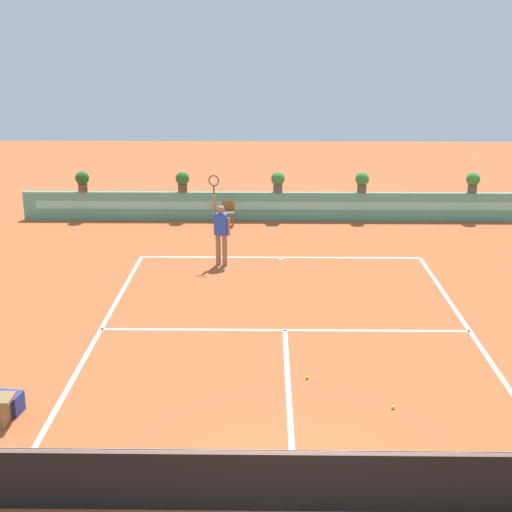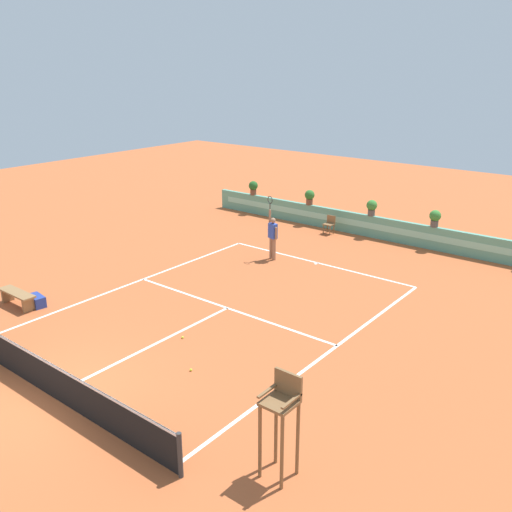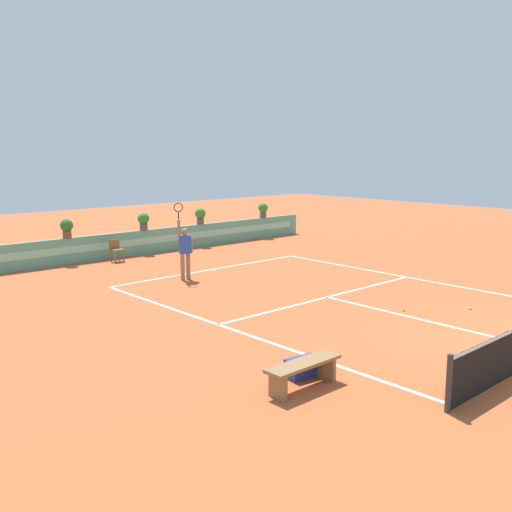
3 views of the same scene
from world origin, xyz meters
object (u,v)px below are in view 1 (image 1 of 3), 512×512
object	(u,v)px
tennis_player	(221,229)
tennis_ball_near_baseline	(393,407)
potted_plant_centre	(278,181)
potted_plant_right	(362,181)
ball_kid_chair	(228,212)
potted_plant_far_left	(82,180)
tennis_ball_mid_court	(307,377)
gear_bag	(2,403)
potted_plant_left	(182,180)
potted_plant_far_right	(473,181)

from	to	relation	value
tennis_player	tennis_ball_near_baseline	distance (m)	9.04
potted_plant_centre	potted_plant_right	bearing A→B (deg)	0.00
ball_kid_chair	potted_plant_far_left	xyz separation A→B (m)	(-5.13, 0.73, 0.93)
potted_plant_right	ball_kid_chair	bearing A→B (deg)	-171.06
potted_plant_centre	potted_plant_far_left	bearing A→B (deg)	180.00
tennis_player	ball_kid_chair	bearing A→B (deg)	90.58
tennis_ball_mid_court	potted_plant_far_left	distance (m)	14.41
ball_kid_chair	tennis_ball_near_baseline	world-z (taller)	ball_kid_chair
potted_plant_centre	gear_bag	bearing A→B (deg)	-109.99
gear_bag	tennis_player	world-z (taller)	tennis_player
ball_kid_chair	tennis_player	xyz separation A→B (m)	(0.05, -4.52, 0.57)
ball_kid_chair	potted_plant_left	distance (m)	2.01
ball_kid_chair	potted_plant_centre	distance (m)	2.09
gear_bag	tennis_ball_mid_court	world-z (taller)	gear_bag
gear_bag	potted_plant_left	bearing A→B (deg)	83.13
potted_plant_left	potted_plant_far_right	bearing A→B (deg)	0.00
tennis_player	tennis_ball_mid_court	distance (m)	7.49
potted_plant_right	potted_plant_left	bearing A→B (deg)	180.00
potted_plant_left	tennis_ball_near_baseline	bearing A→B (deg)	-68.99
potted_plant_left	ball_kid_chair	bearing A→B (deg)	-24.32
tennis_ball_mid_court	gear_bag	bearing A→B (deg)	-166.01
gear_bag	tennis_ball_near_baseline	xyz separation A→B (m)	(6.84, 0.21, -0.15)
tennis_player	tennis_ball_mid_court	size ratio (longest dim) A/B	38.01
gear_bag	potted_plant_right	bearing A→B (deg)	59.99
tennis_ball_near_baseline	potted_plant_left	distance (m)	14.54
gear_bag	tennis_ball_mid_court	distance (m)	5.55
tennis_ball_near_baseline	potted_plant_left	size ratio (longest dim) A/B	0.09
potted_plant_far_right	potted_plant_centre	bearing A→B (deg)	180.00
tennis_ball_near_baseline	potted_plant_left	world-z (taller)	potted_plant_left
tennis_ball_near_baseline	tennis_ball_mid_court	xyz separation A→B (m)	(-1.45, 1.13, 0.00)
potted_plant_far_right	potted_plant_left	world-z (taller)	same
tennis_ball_mid_court	potted_plant_left	size ratio (longest dim) A/B	0.09
tennis_ball_near_baseline	tennis_player	bearing A→B (deg)	113.09
gear_bag	tennis_ball_near_baseline	distance (m)	6.85
ball_kid_chair	potted_plant_far_right	xyz separation A→B (m)	(8.50, 0.73, 0.93)
potted_plant_centre	potted_plant_far_right	xyz separation A→B (m)	(6.78, 0.00, 0.00)
tennis_ball_near_baseline	potted_plant_right	distance (m)	13.62
ball_kid_chair	potted_plant_right	distance (m)	4.80
gear_bag	potted_plant_far_left	xyz separation A→B (m)	(-1.86, 13.72, 1.23)
potted_plant_far_left	gear_bag	bearing A→B (deg)	-82.29
ball_kid_chair	potted_plant_far_left	bearing A→B (deg)	171.88
ball_kid_chair	tennis_player	distance (m)	4.55
potted_plant_left	gear_bag	bearing A→B (deg)	-96.87
ball_kid_chair	tennis_ball_near_baseline	xyz separation A→B (m)	(3.57, -12.78, -0.44)
tennis_ball_mid_court	potted_plant_left	world-z (taller)	potted_plant_left
potted_plant_far_left	potted_plant_left	size ratio (longest dim) A/B	1.00
tennis_player	potted_plant_centre	distance (m)	5.52
potted_plant_right	potted_plant_far_right	xyz separation A→B (m)	(3.85, 0.00, 0.00)
tennis_ball_near_baseline	tennis_ball_mid_court	world-z (taller)	same
potted_plant_far_left	tennis_ball_mid_court	bearing A→B (deg)	-59.66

